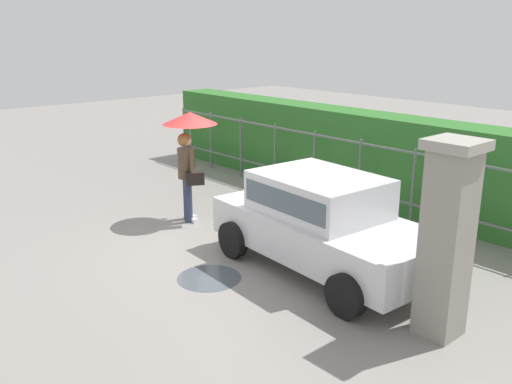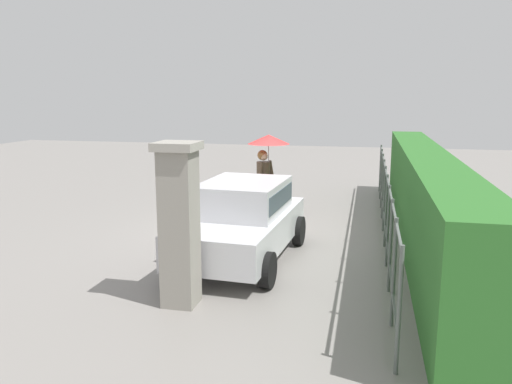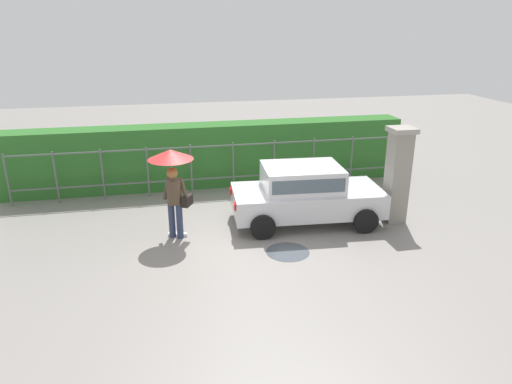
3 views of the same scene
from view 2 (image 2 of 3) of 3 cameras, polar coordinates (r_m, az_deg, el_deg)
name	(u,v)px [view 2 (image 2 of 3)]	position (r m, az deg, el deg)	size (l,w,h in m)	color
ground_plane	(241,233)	(11.51, -1.67, -4.59)	(40.00, 40.00, 0.00)	gray
car	(242,217)	(9.54, -1.53, -2.87)	(3.83, 2.06, 1.48)	silver
pedestrian	(266,155)	(12.54, 1.18, 4.16)	(1.03, 1.03, 2.11)	#2D3856
gate_pillar	(179,223)	(7.44, -8.61, -3.49)	(0.60, 0.60, 2.42)	gray
fence_section	(385,201)	(11.22, 14.31, -0.99)	(11.22, 0.05, 1.50)	#59605B
hedge_row	(424,197)	(11.26, 18.34, -0.54)	(12.17, 0.90, 1.90)	#2D6B28
puddle_near	(182,241)	(10.98, -8.30, -5.47)	(0.97, 0.97, 0.00)	#4C545B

